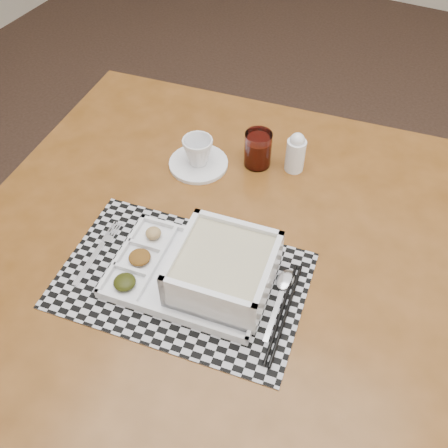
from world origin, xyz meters
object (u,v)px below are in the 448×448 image
(dining_table, at_px, (210,260))
(juice_glass, at_px, (258,150))
(serving_tray, at_px, (214,271))
(creamer_bottle, at_px, (296,152))
(cup, at_px, (198,151))

(dining_table, height_order, juice_glass, juice_glass)
(serving_tray, relative_size, creamer_bottle, 3.20)
(dining_table, relative_size, creamer_bottle, 11.06)
(creamer_bottle, bearing_deg, cup, -156.50)
(creamer_bottle, bearing_deg, serving_tray, -92.28)
(dining_table, distance_m, juice_glass, 0.30)
(serving_tray, bearing_deg, dining_table, 123.17)
(juice_glass, bearing_deg, cup, -151.17)
(serving_tray, relative_size, cup, 4.54)
(juice_glass, distance_m, creamer_bottle, 0.09)
(serving_tray, distance_m, cup, 0.37)
(cup, height_order, creamer_bottle, creamer_bottle)
(dining_table, xyz_separation_m, cup, (-0.14, 0.20, 0.13))
(cup, height_order, juice_glass, juice_glass)
(serving_tray, bearing_deg, cup, 123.69)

